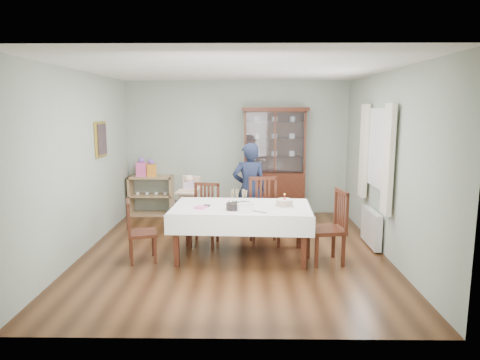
{
  "coord_description": "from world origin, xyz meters",
  "views": [
    {
      "loc": [
        0.18,
        -6.24,
        2.16
      ],
      "look_at": [
        0.09,
        0.2,
        1.07
      ],
      "focal_mm": 32.0,
      "sensor_mm": 36.0,
      "label": 1
    }
  ],
  "objects_px": {
    "dining_table": "(241,231)",
    "chair_end_right": "(327,241)",
    "gift_bag_orange": "(151,169)",
    "china_cabinet": "(274,161)",
    "high_chair": "(190,209)",
    "chair_far_right": "(264,225)",
    "champagne_tray": "(239,200)",
    "birthday_cake": "(284,203)",
    "sideboard": "(151,195)",
    "chair_end_left": "(141,243)",
    "chair_far_left": "(204,227)",
    "woman": "(249,189)",
    "gift_bag_pink": "(142,168)"
  },
  "relations": [
    {
      "from": "chair_end_right",
      "to": "chair_far_right",
      "type": "bearing_deg",
      "value": -143.16
    },
    {
      "from": "high_chair",
      "to": "gift_bag_orange",
      "type": "height_order",
      "value": "gift_bag_orange"
    },
    {
      "from": "dining_table",
      "to": "chair_far_right",
      "type": "height_order",
      "value": "chair_far_right"
    },
    {
      "from": "champagne_tray",
      "to": "birthday_cake",
      "type": "distance_m",
      "value": 0.68
    },
    {
      "from": "gift_bag_pink",
      "to": "chair_end_right",
      "type": "bearing_deg",
      "value": -39.81
    },
    {
      "from": "china_cabinet",
      "to": "gift_bag_orange",
      "type": "distance_m",
      "value": 2.48
    },
    {
      "from": "china_cabinet",
      "to": "champagne_tray",
      "type": "xyz_separation_m",
      "value": [
        -0.67,
        -2.33,
        -0.3
      ]
    },
    {
      "from": "champagne_tray",
      "to": "sideboard",
      "type": "bearing_deg",
      "value": 127.89
    },
    {
      "from": "birthday_cake",
      "to": "gift_bag_orange",
      "type": "xyz_separation_m",
      "value": [
        -2.46,
        2.5,
        0.15
      ]
    },
    {
      "from": "chair_far_right",
      "to": "gift_bag_orange",
      "type": "xyz_separation_m",
      "value": [
        -2.2,
        1.88,
        0.64
      ]
    },
    {
      "from": "chair_end_left",
      "to": "champagne_tray",
      "type": "relative_size",
      "value": 2.57
    },
    {
      "from": "dining_table",
      "to": "sideboard",
      "type": "bearing_deg",
      "value": 126.9
    },
    {
      "from": "chair_far_left",
      "to": "high_chair",
      "type": "relative_size",
      "value": 0.96
    },
    {
      "from": "chair_far_left",
      "to": "champagne_tray",
      "type": "relative_size",
      "value": 2.81
    },
    {
      "from": "dining_table",
      "to": "chair_far_right",
      "type": "distance_m",
      "value": 0.69
    },
    {
      "from": "sideboard",
      "to": "chair_end_left",
      "type": "relative_size",
      "value": 1.02
    },
    {
      "from": "chair_far_right",
      "to": "woman",
      "type": "xyz_separation_m",
      "value": [
        -0.24,
        0.53,
        0.48
      ]
    },
    {
      "from": "birthday_cake",
      "to": "gift_bag_pink",
      "type": "distance_m",
      "value": 3.65
    },
    {
      "from": "sideboard",
      "to": "chair_end_right",
      "type": "bearing_deg",
      "value": -41.54
    },
    {
      "from": "dining_table",
      "to": "sideboard",
      "type": "distance_m",
      "value": 3.11
    },
    {
      "from": "sideboard",
      "to": "woman",
      "type": "distance_m",
      "value": 2.45
    },
    {
      "from": "chair_end_right",
      "to": "dining_table",
      "type": "bearing_deg",
      "value": -110.12
    },
    {
      "from": "champagne_tray",
      "to": "birthday_cake",
      "type": "xyz_separation_m",
      "value": [
        0.66,
        -0.17,
        -0.01
      ]
    },
    {
      "from": "chair_far_left",
      "to": "chair_far_right",
      "type": "bearing_deg",
      "value": 9.97
    },
    {
      "from": "champagne_tray",
      "to": "dining_table",
      "type": "bearing_deg",
      "value": -74.02
    },
    {
      "from": "dining_table",
      "to": "high_chair",
      "type": "relative_size",
      "value": 2.05
    },
    {
      "from": "gift_bag_orange",
      "to": "sideboard",
      "type": "bearing_deg",
      "value": 142.8
    },
    {
      "from": "china_cabinet",
      "to": "gift_bag_orange",
      "type": "xyz_separation_m",
      "value": [
        -2.47,
        0.0,
        -0.17
      ]
    },
    {
      "from": "champagne_tray",
      "to": "gift_bag_orange",
      "type": "distance_m",
      "value": 2.95
    },
    {
      "from": "woman",
      "to": "high_chair",
      "type": "relative_size",
      "value": 1.58
    },
    {
      "from": "chair_far_right",
      "to": "chair_end_right",
      "type": "relative_size",
      "value": 1.02
    },
    {
      "from": "dining_table",
      "to": "chair_end_right",
      "type": "xyz_separation_m",
      "value": [
        1.21,
        -0.24,
        -0.08
      ]
    },
    {
      "from": "woman",
      "to": "high_chair",
      "type": "height_order",
      "value": "woman"
    },
    {
      "from": "high_chair",
      "to": "birthday_cake",
      "type": "relative_size",
      "value": 3.58
    },
    {
      "from": "chair_far_left",
      "to": "woman",
      "type": "xyz_separation_m",
      "value": [
        0.72,
        0.54,
        0.51
      ]
    },
    {
      "from": "chair_far_right",
      "to": "chair_end_left",
      "type": "xyz_separation_m",
      "value": [
        -1.79,
        -0.8,
        -0.05
      ]
    },
    {
      "from": "champagne_tray",
      "to": "gift_bag_orange",
      "type": "bearing_deg",
      "value": 127.72
    },
    {
      "from": "gift_bag_orange",
      "to": "china_cabinet",
      "type": "bearing_deg",
      "value": -0.04
    },
    {
      "from": "china_cabinet",
      "to": "chair_far_left",
      "type": "bearing_deg",
      "value": -123.12
    },
    {
      "from": "chair_end_left",
      "to": "high_chair",
      "type": "bearing_deg",
      "value": -35.64
    },
    {
      "from": "chair_end_right",
      "to": "high_chair",
      "type": "height_order",
      "value": "chair_end_right"
    },
    {
      "from": "sideboard",
      "to": "champagne_tray",
      "type": "bearing_deg",
      "value": -52.11
    },
    {
      "from": "sideboard",
      "to": "high_chair",
      "type": "xyz_separation_m",
      "value": [
        0.94,
        -1.14,
        -0.01
      ]
    },
    {
      "from": "chair_far_left",
      "to": "champagne_tray",
      "type": "bearing_deg",
      "value": -28.72
    },
    {
      "from": "china_cabinet",
      "to": "gift_bag_orange",
      "type": "bearing_deg",
      "value": 179.96
    },
    {
      "from": "woman",
      "to": "high_chair",
      "type": "bearing_deg",
      "value": -19.4
    },
    {
      "from": "sideboard",
      "to": "gift_bag_orange",
      "type": "bearing_deg",
      "value": -37.2
    },
    {
      "from": "chair_far_right",
      "to": "high_chair",
      "type": "height_order",
      "value": "chair_far_right"
    },
    {
      "from": "chair_far_right",
      "to": "champagne_tray",
      "type": "distance_m",
      "value": 0.79
    },
    {
      "from": "china_cabinet",
      "to": "chair_end_left",
      "type": "xyz_separation_m",
      "value": [
        -2.06,
        -2.68,
        -0.86
      ]
    }
  ]
}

